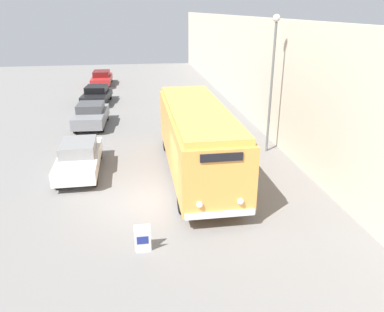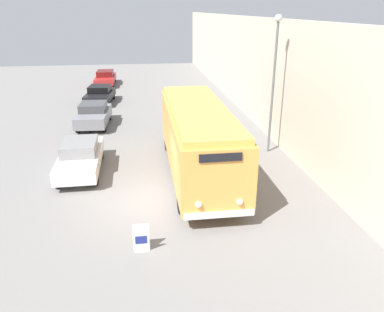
{
  "view_description": "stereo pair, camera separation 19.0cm",
  "coord_description": "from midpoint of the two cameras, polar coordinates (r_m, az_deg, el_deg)",
  "views": [
    {
      "loc": [
        -0.29,
        -13.37,
        7.22
      ],
      "look_at": [
        1.76,
        -0.02,
        1.86
      ],
      "focal_mm": 35.0,
      "sensor_mm": 36.0,
      "label": 1
    },
    {
      "loc": [
        -0.1,
        -13.4,
        7.22
      ],
      "look_at": [
        1.76,
        -0.02,
        1.86
      ],
      "focal_mm": 35.0,
      "sensor_mm": 36.0,
      "label": 2
    }
  ],
  "objects": [
    {
      "name": "parked_car_far",
      "position": [
        31.64,
        -13.68,
        9.15
      ],
      "size": [
        2.33,
        4.29,
        1.39
      ],
      "rotation": [
        0.0,
        0.0,
        -0.1
      ],
      "color": "black",
      "rests_on": "ground_plane"
    },
    {
      "name": "parked_car_mid",
      "position": [
        25.31,
        -14.56,
        6.14
      ],
      "size": [
        2.1,
        4.2,
        1.5
      ],
      "rotation": [
        0.0,
        0.0,
        -0.05
      ],
      "color": "black",
      "rests_on": "ground_plane"
    },
    {
      "name": "parked_car_distant",
      "position": [
        39.25,
        -12.93,
        11.56
      ],
      "size": [
        1.89,
        4.81,
        1.4
      ],
      "rotation": [
        0.0,
        0.0,
        -0.01
      ],
      "color": "black",
      "rests_on": "ground_plane"
    },
    {
      "name": "building_wall_right",
      "position": [
        24.94,
        10.54,
        12.35
      ],
      "size": [
        0.3,
        60.0,
        6.7
      ],
      "color": "beige",
      "rests_on": "ground_plane"
    },
    {
      "name": "ground_plane",
      "position": [
        15.21,
        -6.28,
        -6.86
      ],
      "size": [
        80.0,
        80.0,
        0.0
      ],
      "primitive_type": "plane",
      "color": "slate"
    },
    {
      "name": "vintage_bus",
      "position": [
        16.85,
        1.23,
        2.94
      ],
      "size": [
        2.59,
        9.71,
        3.22
      ],
      "color": "black",
      "rests_on": "ground_plane"
    },
    {
      "name": "parked_car_near",
      "position": [
        18.22,
        -16.37,
        -0.07
      ],
      "size": [
        1.85,
        4.61,
        1.48
      ],
      "rotation": [
        0.0,
        0.0,
        0.01
      ],
      "color": "black",
      "rests_on": "ground_plane"
    },
    {
      "name": "streetlamp",
      "position": [
        19.6,
        12.75,
        13.02
      ],
      "size": [
        0.36,
        0.36,
        6.96
      ],
      "color": "#595E60",
      "rests_on": "ground_plane"
    },
    {
      "name": "sign_board",
      "position": [
        12.17,
        -7.29,
        -12.47
      ],
      "size": [
        0.52,
        0.34,
        0.89
      ],
      "color": "gray",
      "rests_on": "ground_plane"
    }
  ]
}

